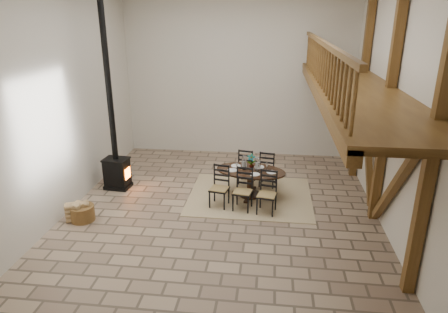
# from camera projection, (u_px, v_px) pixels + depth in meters

# --- Properties ---
(ground) EXTENTS (8.00, 8.00, 0.00)m
(ground) POSITION_uv_depth(u_px,v_px,m) (222.00, 209.00, 9.30)
(ground) COLOR #9D8468
(ground) RESTS_ON ground
(room_shell) EXTENTS (7.02, 8.02, 5.01)m
(room_shell) POSITION_uv_depth(u_px,v_px,m) (280.00, 80.00, 8.14)
(room_shell) COLOR beige
(room_shell) RESTS_ON ground
(rug) EXTENTS (3.00, 2.50, 0.02)m
(rug) POSITION_uv_depth(u_px,v_px,m) (250.00, 196.00, 9.93)
(rug) COLOR tan
(rug) RESTS_ON ground
(dining_table) EXTENTS (1.86, 2.09, 1.10)m
(dining_table) POSITION_uv_depth(u_px,v_px,m) (249.00, 183.00, 9.71)
(dining_table) COLOR black
(dining_table) RESTS_ON ground
(wood_stove) EXTENTS (0.67, 0.54, 5.00)m
(wood_stove) POSITION_uv_depth(u_px,v_px,m) (115.00, 146.00, 10.04)
(wood_stove) COLOR black
(wood_stove) RESTS_ON ground
(log_basket) EXTENTS (0.52, 0.52, 0.43)m
(log_basket) POSITION_uv_depth(u_px,v_px,m) (82.00, 212.00, 8.74)
(log_basket) COLOR brown
(log_basket) RESTS_ON ground
(log_stack) EXTENTS (0.36, 0.30, 0.43)m
(log_stack) POSITION_uv_depth(u_px,v_px,m) (73.00, 212.00, 8.68)
(log_stack) COLOR tan
(log_stack) RESTS_ON ground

